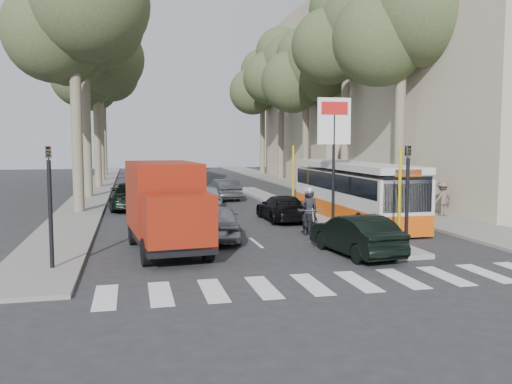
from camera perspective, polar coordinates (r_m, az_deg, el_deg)
ground at (r=18.37m, az=4.19°, el=-6.37°), size 120.00×120.00×0.00m
sidewalk_right at (r=44.57m, az=5.24°, el=0.61°), size 3.20×70.00×0.12m
median_left at (r=45.40m, az=-16.34°, el=0.50°), size 2.40×64.00×0.12m
traffic_island at (r=29.68m, az=3.90°, el=-1.72°), size 1.50×26.00×0.16m
building_near at (r=36.24m, az=22.91°, el=13.30°), size 11.00×18.00×18.00m
building_far at (r=55.42m, az=9.23°, el=9.70°), size 11.00×20.00×16.00m
billboard at (r=23.78m, az=8.19°, el=5.24°), size 1.50×12.10×5.60m
traffic_light_island at (r=17.92m, az=15.67°, el=1.18°), size 0.16×0.41×3.60m
traffic_light_left at (r=16.38m, az=-20.92°, el=0.66°), size 0.16×0.41×3.60m
tree_l_a at (r=30.14m, az=-18.43°, el=17.84°), size 7.40×7.20×14.10m
tree_l_b at (r=38.09m, az=-17.45°, el=16.23°), size 7.40×7.20×14.88m
tree_l_c at (r=45.79m, az=-16.38°, el=13.06°), size 7.40×7.20×13.71m
tree_l_d at (r=53.95m, az=-16.04°, el=13.71°), size 7.40×7.20×15.66m
tree_l_e at (r=61.74m, az=-15.72°, el=11.66°), size 7.40×7.20×14.49m
tree_r_a at (r=31.59m, az=15.27°, el=17.33°), size 7.40×7.20×14.10m
tree_r_b at (r=38.94m, az=9.63°, el=16.67°), size 7.40×7.20×15.27m
tree_r_c at (r=46.00m, az=5.42°, el=12.78°), size 7.40×7.20×13.32m
tree_r_d at (r=53.79m, az=2.77°, el=13.19°), size 7.40×7.20×14.88m
tree_r_e at (r=61.41m, az=0.79°, el=11.57°), size 7.40×7.20×14.10m
silver_hatchback at (r=20.48m, az=-4.08°, el=-3.19°), size 2.02×4.18×1.38m
dark_hatchback at (r=18.11m, az=10.44°, el=-4.45°), size 1.89×4.21×1.34m
queue_car_a at (r=23.48m, az=-7.39°, el=-2.07°), size 2.87×5.35×1.43m
queue_car_b at (r=25.49m, az=2.71°, el=-1.69°), size 1.74×4.18×1.21m
queue_car_c at (r=30.65m, az=-5.01°, el=-0.45°), size 1.98×3.93×1.28m
queue_car_d at (r=34.84m, az=-3.39°, el=0.29°), size 1.69×4.11×1.32m
queue_car_e at (r=30.59m, az=-13.04°, el=-0.41°), size 2.30×5.14×1.47m
red_truck at (r=18.58m, az=-9.48°, el=-1.33°), size 2.67×5.82×3.01m
city_bus at (r=25.83m, az=10.15°, el=0.22°), size 2.33×10.49×2.76m
motorcycle at (r=21.73m, az=5.53°, el=-2.19°), size 0.91×2.28×1.94m
pedestrian_near at (r=27.76m, az=17.43°, el=-0.46°), size 1.17×1.07×1.83m
pedestrian_far at (r=27.77m, az=19.03°, el=-0.65°), size 1.18×0.75×1.69m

